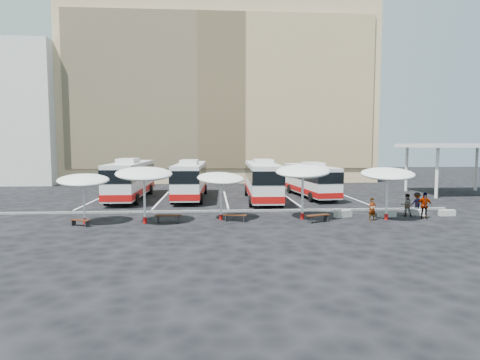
{
  "coord_description": "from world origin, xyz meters",
  "views": [
    {
      "loc": [
        -1.22,
        -29.49,
        5.05
      ],
      "look_at": [
        1.0,
        3.0,
        2.2
      ],
      "focal_mm": 30.0,
      "sensor_mm": 36.0,
      "label": 1
    }
  ],
  "objects": [
    {
      "name": "wood_bench_0",
      "position": [
        -9.48,
        -4.24,
        0.31
      ],
      "size": [
        1.36,
        0.88,
        0.41
      ],
      "rotation": [
        0.0,
        0.0,
        -0.43
      ],
      "color": "black",
      "rests_on": "ground"
    },
    {
      "name": "conc_bench_1",
      "position": [
        11.01,
        -2.36,
        0.24
      ],
      "size": [
        1.32,
        0.61,
        0.48
      ],
      "primitive_type": "cube",
      "rotation": [
        0.0,
        0.0,
        0.15
      ],
      "color": "#969691",
      "rests_on": "ground"
    },
    {
      "name": "wood_bench_1",
      "position": [
        -4.13,
        -3.45,
        0.39
      ],
      "size": [
        1.69,
        0.51,
        0.51
      ],
      "rotation": [
        0.0,
        0.0,
        -0.04
      ],
      "color": "black",
      "rests_on": "ground"
    },
    {
      "name": "apartment_block",
      "position": [
        -28.0,
        28.0,
        9.0
      ],
      "size": [
        14.0,
        14.0,
        18.0
      ],
      "primitive_type": "cube",
      "color": "silver",
      "rests_on": "ground"
    },
    {
      "name": "passenger_3",
      "position": [
        13.83,
        -1.14,
        0.79
      ],
      "size": [
        1.05,
        0.64,
        1.57
      ],
      "primitive_type": "imported",
      "rotation": [
        0.0,
        0.0,
        3.2
      ],
      "color": "black",
      "rests_on": "ground"
    },
    {
      "name": "conc_bench_2",
      "position": [
        13.43,
        -1.89,
        0.22
      ],
      "size": [
        1.22,
        0.83,
        0.44
      ],
      "primitive_type": "cube",
      "rotation": [
        0.0,
        0.0,
        -0.43
      ],
      "color": "#969691",
      "rests_on": "ground"
    },
    {
      "name": "wood_bench_3",
      "position": [
        5.65,
        -3.99,
        0.39
      ],
      "size": [
        1.68,
        1.03,
        0.5
      ],
      "rotation": [
        0.0,
        0.0,
        0.39
      ],
      "color": "black",
      "rests_on": "ground"
    },
    {
      "name": "passenger_2",
      "position": [
        13.27,
        -3.19,
        0.9
      ],
      "size": [
        1.13,
        0.67,
        1.8
      ],
      "primitive_type": "imported",
      "rotation": [
        0.0,
        0.0,
        -0.23
      ],
      "color": "black",
      "rests_on": "ground"
    },
    {
      "name": "bus_0",
      "position": [
        -8.88,
        8.45,
        1.96
      ],
      "size": [
        2.87,
        12.09,
        3.84
      ],
      "rotation": [
        0.0,
        0.0,
        -0.0
      ],
      "color": "silver",
      "rests_on": "ground"
    },
    {
      "name": "passenger_0",
      "position": [
        9.41,
        -3.67,
        0.76
      ],
      "size": [
        0.61,
        0.46,
        1.53
      ],
      "primitive_type": "imported",
      "rotation": [
        0.0,
        0.0,
        0.17
      ],
      "color": "black",
      "rests_on": "ground"
    },
    {
      "name": "bay_lines",
      "position": [
        0.0,
        8.0,
        0.01
      ],
      "size": [
        24.15,
        12.0,
        0.01
      ],
      "color": "white",
      "rests_on": "ground"
    },
    {
      "name": "sunshade_0",
      "position": [
        -9.41,
        -3.57,
        2.81
      ],
      "size": [
        3.99,
        4.02,
        3.31
      ],
      "rotation": [
        0.0,
        0.0,
        0.31
      ],
      "color": "silver",
      "rests_on": "ground"
    },
    {
      "name": "bus_1",
      "position": [
        -3.33,
        8.54,
        1.89
      ],
      "size": [
        2.99,
        11.72,
        3.7
      ],
      "rotation": [
        0.0,
        0.0,
        -0.03
      ],
      "color": "silver",
      "rests_on": "ground"
    },
    {
      "name": "sunshade_4",
      "position": [
        10.5,
        -3.42,
        3.1
      ],
      "size": [
        4.24,
        4.27,
        3.65
      ],
      "rotation": [
        0.0,
        0.0,
        -0.25
      ],
      "color": "silver",
      "rests_on": "ground"
    },
    {
      "name": "wood_bench_2",
      "position": [
        0.24,
        -3.36,
        0.36
      ],
      "size": [
        1.58,
        0.76,
        0.47
      ],
      "rotation": [
        0.0,
        0.0,
        -0.24
      ],
      "color": "black",
      "rests_on": "ground"
    },
    {
      "name": "service_canopy",
      "position": [
        24.0,
        10.0,
        4.87
      ],
      "size": [
        10.0,
        8.0,
        5.2
      ],
      "color": "silver",
      "rests_on": "ground"
    },
    {
      "name": "bus_3",
      "position": [
        8.23,
        8.88,
        1.74
      ],
      "size": [
        3.32,
        10.93,
        3.41
      ],
      "rotation": [
        0.0,
        0.0,
        0.1
      ],
      "color": "silver",
      "rests_on": "ground"
    },
    {
      "name": "conc_bench_0",
      "position": [
        7.89,
        -2.27,
        0.25
      ],
      "size": [
        1.38,
        0.92,
        0.49
      ],
      "primitive_type": "cube",
      "rotation": [
        0.0,
        0.0,
        0.41
      ],
      "color": "#969691",
      "rests_on": "ground"
    },
    {
      "name": "sandstone_building",
      "position": [
        0.0,
        31.87,
        12.63
      ],
      "size": [
        42.0,
        18.25,
        29.6
      ],
      "color": "tan",
      "rests_on": "ground"
    },
    {
      "name": "curb_divider",
      "position": [
        0.0,
        0.5,
        0.07
      ],
      "size": [
        34.0,
        0.25,
        0.15
      ],
      "primitive_type": "cube",
      "color": "black",
      "rests_on": "ground"
    },
    {
      "name": "sunshade_2",
      "position": [
        -0.69,
        -2.76,
        2.82
      ],
      "size": [
        3.95,
        3.97,
        3.32
      ],
      "rotation": [
        0.0,
        0.0,
        0.29
      ],
      "color": "silver",
      "rests_on": "ground"
    },
    {
      "name": "passenger_1",
      "position": [
        12.5,
        -2.23,
        0.81
      ],
      "size": [
        0.93,
        0.81,
        1.62
      ],
      "primitive_type": "imported",
      "rotation": [
        0.0,
        0.0,
        2.85
      ],
      "color": "black",
      "rests_on": "ground"
    },
    {
      "name": "sunshade_3",
      "position": [
        4.85,
        -2.88,
        3.26
      ],
      "size": [
        4.57,
        4.6,
        3.84
      ],
      "rotation": [
        0.0,
        0.0,
        -0.29
      ],
      "color": "silver",
      "rests_on": "ground"
    },
    {
      "name": "sunshade_1",
      "position": [
        -5.6,
        -3.66,
        3.2
      ],
      "size": [
        4.37,
        4.4,
        3.77
      ],
      "rotation": [
        0.0,
        0.0,
        0.24
      ],
      "color": "silver",
      "rests_on": "ground"
    },
    {
      "name": "conc_bench_3",
      "position": [
        15.5,
        -2.24,
        0.21
      ],
      "size": [
        1.15,
        0.42,
        0.42
      ],
      "primitive_type": "cube",
      "rotation": [
        0.0,
        0.0,
        0.04
      ],
      "color": "#969691",
      "rests_on": "ground"
    },
    {
      "name": "bus_2",
      "position": [
        3.25,
        6.55,
        1.94
      ],
      "size": [
        3.11,
        12.06,
        3.8
      ],
      "rotation": [
        0.0,
        0.0,
        -0.04
      ],
      "color": "silver",
      "rests_on": "ground"
    },
    {
      "name": "ground",
      "position": [
        0.0,
        0.0,
        0.0
      ],
      "size": [
        120.0,
        120.0,
        0.0
      ],
      "primitive_type": "plane",
      "color": "black",
      "rests_on": "ground"
    }
  ]
}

